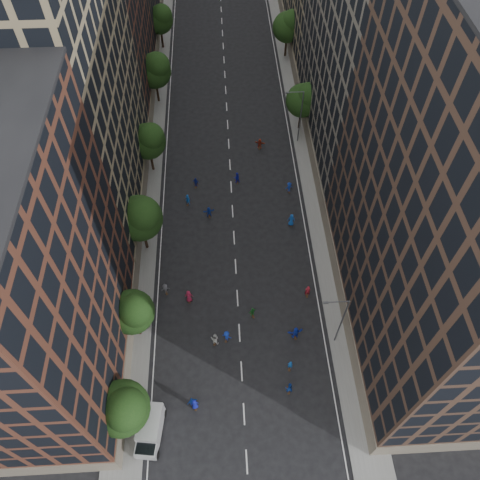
{
  "coord_description": "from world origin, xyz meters",
  "views": [
    {
      "loc": [
        -1.15,
        -9.49,
        48.86
      ],
      "look_at": [
        0.68,
        25.09,
        2.0
      ],
      "focal_mm": 35.0,
      "sensor_mm": 36.0,
      "label": 1
    }
  ],
  "objects_px": {
    "skater_2": "(289,388)",
    "streetlamp_far": "(299,114)",
    "skater_0": "(195,404)",
    "streetlamp_near": "(340,319)",
    "cargo_van": "(150,430)",
    "skater_1": "(290,365)"
  },
  "relations": [
    {
      "from": "skater_2",
      "to": "skater_1",
      "type": "bearing_deg",
      "value": -99.17
    },
    {
      "from": "skater_0",
      "to": "skater_2",
      "type": "xyz_separation_m",
      "value": [
        9.75,
        1.18,
        0.0
      ]
    },
    {
      "from": "cargo_van",
      "to": "skater_0",
      "type": "distance_m",
      "value": 4.95
    },
    {
      "from": "streetlamp_near",
      "to": "cargo_van",
      "type": "distance_m",
      "value": 21.9
    },
    {
      "from": "cargo_van",
      "to": "skater_1",
      "type": "distance_m",
      "value": 15.69
    },
    {
      "from": "cargo_van",
      "to": "skater_0",
      "type": "height_order",
      "value": "cargo_van"
    },
    {
      "from": "streetlamp_far",
      "to": "skater_0",
      "type": "bearing_deg",
      "value": -111.2
    },
    {
      "from": "streetlamp_near",
      "to": "skater_2",
      "type": "distance_m",
      "value": 8.85
    },
    {
      "from": "cargo_van",
      "to": "skater_1",
      "type": "bearing_deg",
      "value": 30.09
    },
    {
      "from": "streetlamp_near",
      "to": "skater_0",
      "type": "distance_m",
      "value": 17.21
    },
    {
      "from": "streetlamp_far",
      "to": "cargo_van",
      "type": "height_order",
      "value": "streetlamp_far"
    },
    {
      "from": "cargo_van",
      "to": "streetlamp_far",
      "type": "bearing_deg",
      "value": 72.47
    },
    {
      "from": "skater_2",
      "to": "cargo_van",
      "type": "bearing_deg",
      "value": 14.58
    },
    {
      "from": "streetlamp_near",
      "to": "skater_2",
      "type": "relative_size",
      "value": 5.25
    },
    {
      "from": "skater_0",
      "to": "skater_1",
      "type": "xyz_separation_m",
      "value": [
        10.16,
        3.63,
        -0.11
      ]
    },
    {
      "from": "streetlamp_far",
      "to": "cargo_van",
      "type": "bearing_deg",
      "value": -115.14
    },
    {
      "from": "streetlamp_near",
      "to": "skater_0",
      "type": "bearing_deg",
      "value": -156.95
    },
    {
      "from": "skater_2",
      "to": "streetlamp_far",
      "type": "bearing_deg",
      "value": -97.85
    },
    {
      "from": "streetlamp_near",
      "to": "cargo_van",
      "type": "xyz_separation_m",
      "value": [
        -19.65,
        -8.89,
        -3.81
      ]
    },
    {
      "from": "skater_0",
      "to": "skater_1",
      "type": "height_order",
      "value": "skater_0"
    },
    {
      "from": "cargo_van",
      "to": "streetlamp_near",
      "type": "bearing_deg",
      "value": 31.93
    },
    {
      "from": "streetlamp_far",
      "to": "streetlamp_near",
      "type": "bearing_deg",
      "value": -90.0
    }
  ]
}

